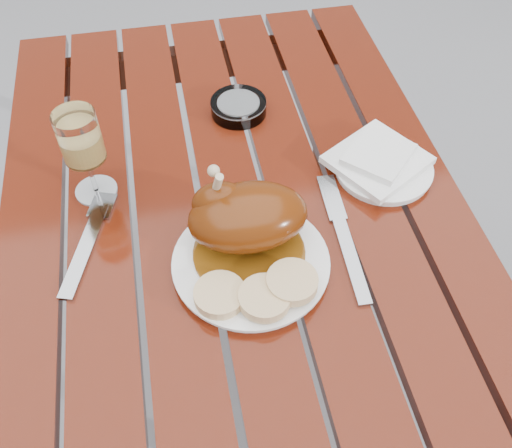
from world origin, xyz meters
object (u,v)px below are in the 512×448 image
(side_plate, at_px, (383,168))
(ashtray, at_px, (238,107))
(table, at_px, (239,316))
(dinner_plate, at_px, (251,263))
(wine_glass, at_px, (85,156))

(side_plate, bearing_deg, ashtray, 136.90)
(table, height_order, ashtray, ashtray)
(dinner_plate, height_order, ashtray, ashtray)
(wine_glass, xyz_separation_m, side_plate, (0.52, -0.05, -0.08))
(wine_glass, distance_m, side_plate, 0.52)
(wine_glass, relative_size, side_plate, 0.96)
(wine_glass, bearing_deg, side_plate, -5.57)
(dinner_plate, bearing_deg, wine_glass, 138.22)
(dinner_plate, bearing_deg, table, 91.81)
(ashtray, bearing_deg, wine_glass, -149.99)
(table, relative_size, side_plate, 6.69)
(wine_glass, bearing_deg, ashtray, 30.01)
(table, distance_m, side_plate, 0.48)
(table, relative_size, wine_glass, 6.94)
(table, bearing_deg, dinner_plate, -88.19)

